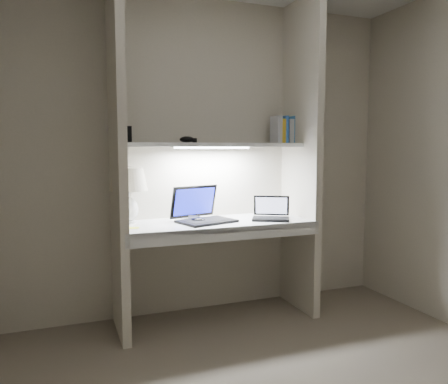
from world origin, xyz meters
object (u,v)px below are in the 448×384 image
table_lamp (128,186)px  laptop_main (202,214)px  laptop_netbook (271,214)px  speaker (192,209)px  book_row (285,131)px

table_lamp → laptop_main: (0.53, -0.11, -0.22)m
table_lamp → laptop_main: size_ratio=0.85×
laptop_main → laptop_netbook: 0.55m
speaker → laptop_netbook: bearing=-44.3°
laptop_netbook → book_row: 0.72m
speaker → book_row: size_ratio=0.68×
book_row → laptop_main: bearing=-172.7°
table_lamp → speaker: 0.54m
table_lamp → laptop_netbook: size_ratio=1.13×
laptop_netbook → laptop_main: bearing=-161.6°
table_lamp → book_row: (1.29, -0.02, 0.42)m
table_lamp → laptop_main: bearing=-11.9°
table_lamp → book_row: size_ratio=1.85×
table_lamp → speaker: (0.50, 0.06, -0.20)m
laptop_netbook → book_row: size_ratio=1.64×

